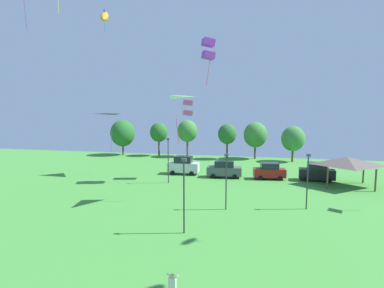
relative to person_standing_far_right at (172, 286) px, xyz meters
The scene contains 21 objects.
person_standing_far_right is the anchor object (origin of this frame).
kite_flying_0 28.06m from the person_standing_far_right, 101.63° to the left, with size 1.58×1.53×2.17m.
kite_flying_2 28.28m from the person_standing_far_right, 125.48° to the left, with size 2.18×3.71×2.74m.
kite_flying_3 29.57m from the person_standing_far_right, 95.60° to the left, with size 2.00×1.94×5.72m.
kite_flying_6 32.73m from the person_standing_far_right, 121.36° to the left, with size 3.36×2.60×4.61m.
kite_flying_9 19.01m from the person_standing_far_right, 106.39° to the left, with size 2.93×3.24×3.74m.
parked_car_leftmost 29.41m from the person_standing_far_right, 103.06° to the left, with size 4.52×2.02×2.64m.
parked_car_second_from_left 27.76m from the person_standing_far_right, 91.23° to the left, with size 4.82×2.20×2.32m.
parked_car_third_from_left 28.53m from the person_standing_far_right, 78.97° to the left, with size 4.38×2.36×2.23m.
parked_car_rightmost_in_row 30.56m from the person_standing_far_right, 67.87° to the left, with size 4.56×2.24×2.45m.
park_pavilion 30.11m from the person_standing_far_right, 61.05° to the left, with size 6.63×5.31×3.60m.
light_post_0 8.65m from the person_standing_far_right, 100.10° to the left, with size 0.36×0.20×5.73m.
light_post_1 24.21m from the person_standing_far_right, 107.38° to the left, with size 0.36×0.20×5.79m.
light_post_2 14.51m from the person_standing_far_right, 85.76° to the left, with size 0.36×0.20×5.27m.
light_post_3 18.27m from the person_standing_far_right, 62.23° to the left, with size 0.36×0.20×5.26m.
treeline_tree_0 50.19m from the person_standing_far_right, 118.00° to the left, with size 4.99×4.99×7.27m.
treeline_tree_1 47.67m from the person_standing_far_right, 109.47° to the left, with size 3.57×3.57×6.76m.
treeline_tree_2 46.02m from the person_standing_far_right, 102.43° to the left, with size 3.98×3.98×7.34m.
treeline_tree_3 43.79m from the person_standing_far_right, 92.40° to the left, with size 3.49×3.49×6.71m.
treeline_tree_4 45.30m from the person_standing_far_right, 85.71° to the left, with size 4.41×4.41×7.04m.
treeline_tree_5 44.35m from the person_standing_far_right, 76.90° to the left, with size 4.11×4.11×6.46m.
Camera 1 is at (2.68, -0.15, 9.26)m, focal length 28.00 mm.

